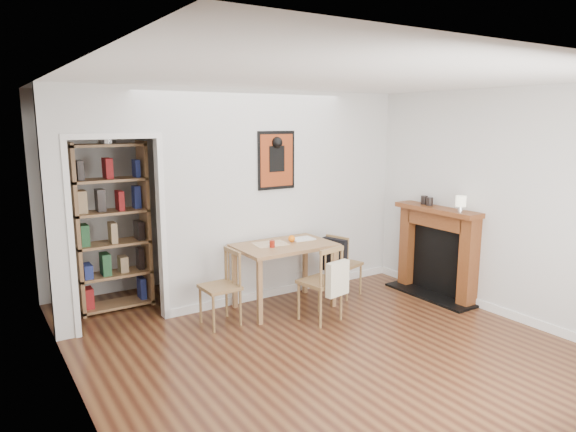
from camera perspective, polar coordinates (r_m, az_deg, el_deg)
ground at (r=5.50m, az=2.55°, el=-13.46°), size 5.20×5.20×0.00m
room_shell at (r=6.28m, az=-3.67°, el=1.96°), size 5.20×5.20×5.20m
dining_table at (r=6.14m, az=-0.42°, el=-4.01°), size 1.15×0.73×0.79m
chair_left at (r=5.75m, az=-7.58°, el=-7.94°), size 0.44×0.44×0.84m
chair_right at (r=6.66m, az=6.14°, el=-5.29°), size 0.55×0.51×0.82m
chair_front at (r=5.82m, az=3.68°, el=-7.38°), size 0.51×0.56×0.88m
bookshelf at (r=6.40m, az=-18.98°, el=-1.26°), size 0.84×0.34×2.00m
fireplace at (r=6.87m, az=16.28°, el=-3.51°), size 0.45×1.25×1.16m
red_glass at (r=5.96m, az=-1.77°, el=-3.11°), size 0.06×0.06×0.08m
orange_fruit at (r=6.22m, az=0.41°, el=-2.53°), size 0.08×0.08×0.08m
placemat at (r=6.12m, az=-1.95°, el=-3.11°), size 0.43×0.34×0.00m
notebook at (r=6.35m, az=1.58°, el=-2.56°), size 0.29×0.22×0.01m
mantel_lamp at (r=6.42m, az=18.65°, el=1.47°), size 0.13×0.13×0.20m
ceramic_jar_a at (r=6.82m, az=15.45°, el=1.57°), size 0.09×0.09×0.11m
ceramic_jar_b at (r=6.92m, az=14.90°, el=1.73°), size 0.09×0.09×0.11m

